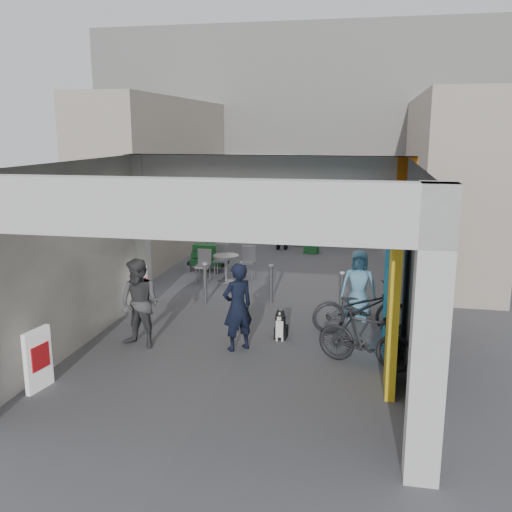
% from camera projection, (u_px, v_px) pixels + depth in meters
% --- Properties ---
extents(ground, '(90.00, 90.00, 0.00)m').
position_uv_depth(ground, '(246.00, 340.00, 11.18)').
color(ground, '#4F4F53').
rests_on(ground, ground).
extents(arcade_canopy, '(6.40, 6.45, 6.40)m').
position_uv_depth(arcade_canopy, '(266.00, 233.00, 9.79)').
color(arcade_canopy, beige).
rests_on(arcade_canopy, ground).
extents(far_building, '(18.00, 4.08, 8.00)m').
position_uv_depth(far_building, '(318.00, 131.00, 23.71)').
color(far_building, silver).
rests_on(far_building, ground).
extents(plaza_bldg_left, '(2.00, 9.00, 5.00)m').
position_uv_depth(plaza_bldg_left, '(161.00, 178.00, 18.69)').
color(plaza_bldg_left, '#A39887').
rests_on(plaza_bldg_left, ground).
extents(plaza_bldg_right, '(2.00, 9.00, 5.00)m').
position_uv_depth(plaza_bldg_right, '(447.00, 183.00, 16.95)').
color(plaza_bldg_right, '#A39887').
rests_on(plaza_bldg_right, ground).
extents(bollard_left, '(0.09, 0.09, 0.96)m').
position_uv_depth(bollard_left, '(205.00, 283.00, 13.51)').
color(bollard_left, gray).
rests_on(bollard_left, ground).
extents(bollard_center, '(0.09, 0.09, 0.91)m').
position_uv_depth(bollard_center, '(271.00, 284.00, 13.54)').
color(bollard_center, gray).
rests_on(bollard_center, ground).
extents(bollard_right, '(0.09, 0.09, 0.88)m').
position_uv_depth(bollard_right, '(342.00, 292.00, 12.96)').
color(bollard_right, gray).
rests_on(bollard_right, ground).
extents(advert_board_near, '(0.18, 0.56, 1.00)m').
position_uv_depth(advert_board_near, '(38.00, 359.00, 8.98)').
color(advert_board_near, white).
rests_on(advert_board_near, ground).
extents(advert_board_far, '(0.16, 0.56, 1.00)m').
position_uv_depth(advert_board_far, '(140.00, 289.00, 12.89)').
color(advert_board_far, white).
rests_on(advert_board_far, ground).
extents(cafe_set, '(1.46, 1.18, 0.89)m').
position_uv_depth(cafe_set, '(225.00, 268.00, 15.73)').
color(cafe_set, '#ADACB2').
rests_on(cafe_set, ground).
extents(produce_stand, '(1.13, 0.61, 0.74)m').
position_uv_depth(produce_stand, '(208.00, 261.00, 16.67)').
color(produce_stand, black).
rests_on(produce_stand, ground).
extents(crate_stack, '(0.50, 0.42, 0.56)m').
position_uv_depth(crate_stack, '(311.00, 245.00, 19.00)').
color(crate_stack, '#175120').
rests_on(crate_stack, ground).
extents(border_collie, '(0.23, 0.46, 0.63)m').
position_uv_depth(border_collie, '(281.00, 327.00, 11.20)').
color(border_collie, black).
rests_on(border_collie, ground).
extents(man_with_dog, '(0.72, 0.70, 1.67)m').
position_uv_depth(man_with_dog, '(238.00, 307.00, 10.55)').
color(man_with_dog, black).
rests_on(man_with_dog, ground).
extents(man_back_turned, '(0.95, 0.82, 1.70)m').
position_uv_depth(man_back_turned, '(140.00, 304.00, 10.69)').
color(man_back_turned, '#434346').
rests_on(man_back_turned, ground).
extents(man_elderly, '(0.76, 0.50, 1.54)m').
position_uv_depth(man_elderly, '(359.00, 285.00, 12.27)').
color(man_elderly, '#5E96B7').
rests_on(man_elderly, ground).
extents(man_crates, '(1.07, 0.49, 1.79)m').
position_uv_depth(man_crates, '(282.00, 224.00, 19.46)').
color(man_crates, black).
rests_on(man_crates, ground).
extents(bicycle_front, '(2.06, 1.15, 1.02)m').
position_uv_depth(bicycle_front, '(360.00, 308.00, 11.51)').
color(bicycle_front, black).
rests_on(bicycle_front, ground).
extents(bicycle_rear, '(1.80, 1.03, 1.04)m').
position_uv_depth(bicycle_rear, '(365.00, 338.00, 9.86)').
color(bicycle_rear, black).
rests_on(bicycle_rear, ground).
extents(white_van, '(4.48, 2.17, 1.47)m').
position_uv_depth(white_van, '(340.00, 223.00, 20.71)').
color(white_van, white).
rests_on(white_van, ground).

